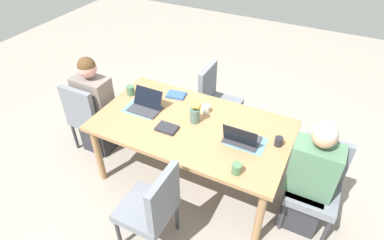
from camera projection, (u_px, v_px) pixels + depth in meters
ground_plane at (192, 176)px, 3.57m from camera, size 10.00×10.00×0.00m
dining_table at (192, 130)px, 3.15m from camera, size 1.90×1.07×0.75m
chair_head_right_left_near at (317, 181)px, 2.86m from camera, size 0.44×0.44×0.90m
person_head_right_left_near at (309, 182)px, 2.82m from camera, size 0.40×0.36×1.19m
chair_head_left_left_mid at (89, 114)px, 3.64m from camera, size 0.44×0.44×0.90m
person_head_left_left_mid at (97, 110)px, 3.66m from camera, size 0.40×0.36×1.19m
chair_far_left_far at (216, 98)px, 3.90m from camera, size 0.44×0.44×0.90m
chair_near_right_near at (153, 206)px, 2.65m from camera, size 0.44×0.44×0.90m
flower_vase at (195, 112)px, 3.06m from camera, size 0.11×0.10×0.25m
placemat_head_right_left_near at (246, 141)px, 2.90m from camera, size 0.37×0.27×0.00m
placemat_head_left_left_mid at (142, 109)px, 3.30m from camera, size 0.37×0.28×0.00m
laptop_head_right_left_near at (241, 138)px, 2.87m from camera, size 0.32×0.22×0.21m
laptop_head_left_left_mid at (146, 105)px, 3.28m from camera, size 0.32×0.22×0.20m
coffee_mug_near_left at (279, 142)px, 2.84m from camera, size 0.07×0.07×0.09m
coffee_mug_near_right at (237, 169)px, 2.58m from camera, size 0.08×0.08×0.09m
coffee_mug_centre_left at (131, 90)px, 3.48m from camera, size 0.09×0.09×0.10m
coffee_mug_centre_right at (206, 109)px, 3.23m from camera, size 0.08×0.08×0.08m
book_red_cover at (167, 128)px, 3.03m from camera, size 0.20×0.14×0.03m
book_blue_cover at (176, 95)px, 3.48m from camera, size 0.22×0.17×0.03m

